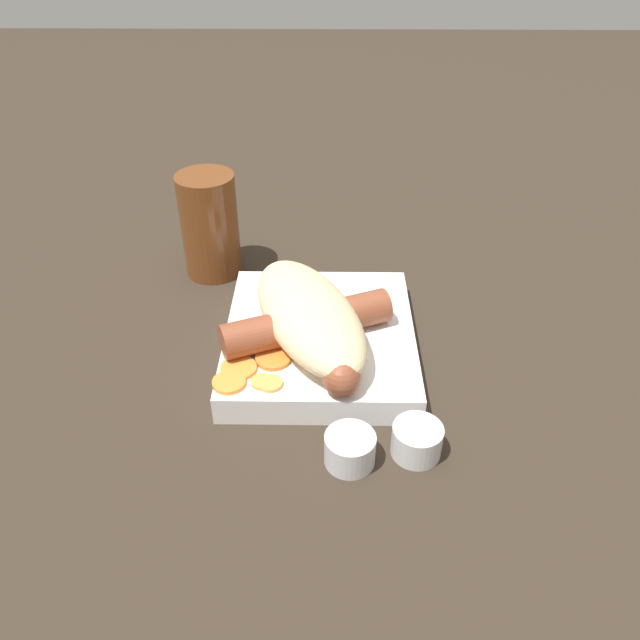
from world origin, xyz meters
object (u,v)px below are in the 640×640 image
at_px(sausage, 307,323).
at_px(drink_glass, 210,225).
at_px(food_tray, 320,339).
at_px(condiment_cup_near, 350,450).
at_px(bread_roll, 309,315).
at_px(condiment_cup_far, 417,442).

distance_m(sausage, drink_glass, 0.21).
distance_m(food_tray, drink_glass, 0.21).
bearing_deg(condiment_cup_near, sausage, 16.56).
distance_m(food_tray, bread_roll, 0.04).
xyz_separation_m(sausage, drink_glass, (0.17, 0.12, 0.02)).
bearing_deg(condiment_cup_far, bread_roll, 37.00).
bearing_deg(drink_glass, condiment_cup_far, -143.37).
height_order(condiment_cup_near, condiment_cup_far, same).
xyz_separation_m(food_tray, condiment_cup_near, (-0.15, -0.03, -0.00)).
distance_m(food_tray, condiment_cup_far, 0.16).
xyz_separation_m(food_tray, drink_glass, (0.15, 0.13, 0.05)).
height_order(bread_roll, drink_glass, drink_glass).
xyz_separation_m(food_tray, sausage, (-0.01, 0.01, 0.03)).
distance_m(sausage, condiment_cup_near, 0.14).
height_order(condiment_cup_far, drink_glass, drink_glass).
distance_m(bread_roll, condiment_cup_near, 0.14).
relative_size(bread_roll, condiment_cup_far, 4.99).
height_order(food_tray, drink_glass, drink_glass).
height_order(sausage, condiment_cup_far, sausage).
bearing_deg(bread_roll, food_tray, -42.79).
xyz_separation_m(sausage, condiment_cup_far, (-0.12, -0.09, -0.03)).
relative_size(food_tray, bread_roll, 0.99).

